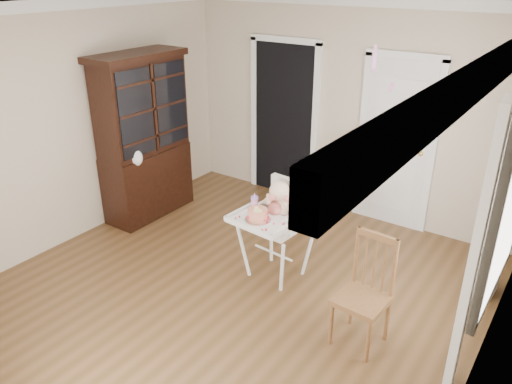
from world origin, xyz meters
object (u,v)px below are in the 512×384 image
Objects in this scene: china_cabinet at (144,137)px; dining_chair at (364,295)px; high_chair at (277,219)px; sippy_cup at (255,203)px; cake at (258,215)px.

china_cabinet is 3.46m from dining_chair.
dining_chair is (1.15, -0.43, -0.20)m from high_chair.
cake is at bearing -47.51° from sippy_cup.
dining_chair is (1.36, -0.34, -0.36)m from sippy_cup.
sippy_cup is (-0.16, 0.17, 0.02)m from cake.
sippy_cup is at bearing -11.14° from china_cabinet.
sippy_cup is 0.18× the size of dining_chair.
cake is 2.21m from china_cabinet.
high_chair is at bearing -7.83° from china_cabinet.
dining_chair is at bearing -13.90° from sippy_cup.
china_cabinet is 2.08× the size of dining_chair.
dining_chair is (3.33, -0.72, -0.58)m from china_cabinet.
high_chair is at bearing 22.73° from sippy_cup.
high_chair is 0.30m from cake.
cake is at bearing -14.75° from china_cabinet.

